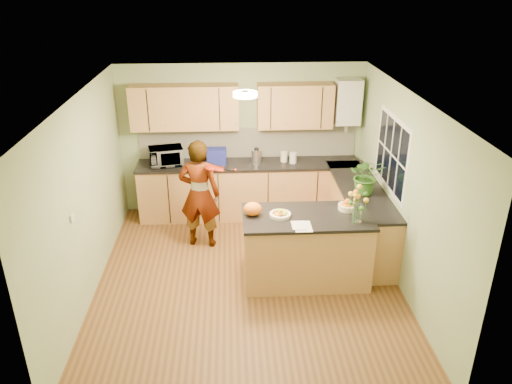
{
  "coord_description": "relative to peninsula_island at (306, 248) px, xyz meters",
  "views": [
    {
      "loc": [
        -0.2,
        -5.68,
        3.86
      ],
      "look_at": [
        0.14,
        0.5,
        1.07
      ],
      "focal_mm": 35.0,
      "sensor_mm": 36.0,
      "label": 1
    }
  ],
  "objects": [
    {
      "name": "wall_right",
      "position": [
        1.23,
        0.01,
        0.77
      ],
      "size": [
        0.02,
        4.5,
        2.5
      ],
      "primitive_type": "cube",
      "color": "gray",
      "rests_on": "floor"
    },
    {
      "name": "light_switch",
      "position": [
        -2.76,
        -0.59,
        0.82
      ],
      "size": [
        0.02,
        0.09,
        0.09
      ],
      "primitive_type": "cube",
      "color": "silver",
      "rests_on": "wall_left"
    },
    {
      "name": "wall_back",
      "position": [
        -0.77,
        2.26,
        0.77
      ],
      "size": [
        4.0,
        0.02,
        2.5
      ],
      "primitive_type": "cube",
      "color": "gray",
      "rests_on": "floor"
    },
    {
      "name": "potted_plant",
      "position": [
        0.93,
        0.67,
        0.73
      ],
      "size": [
        0.55,
        0.5,
        0.54
      ],
      "primitive_type": "imported",
      "rotation": [
        0.0,
        0.0,
        -0.18
      ],
      "color": "#356A23",
      "rests_on": "right_counter"
    },
    {
      "name": "floor",
      "position": [
        -0.77,
        0.01,
        -0.48
      ],
      "size": [
        4.5,
        4.5,
        0.0
      ],
      "primitive_type": "plane",
      "color": "#573618",
      "rests_on": "ground"
    },
    {
      "name": "violinist",
      "position": [
        -1.43,
        1.01,
        0.35
      ],
      "size": [
        0.67,
        0.5,
        1.66
      ],
      "primitive_type": "imported",
      "rotation": [
        0.0,
        0.0,
        2.96
      ],
      "color": "#E4B08B",
      "rests_on": "floor"
    },
    {
      "name": "fruit_dish",
      "position": [
        -0.35,
        0.0,
        0.51
      ],
      "size": [
        0.27,
        0.27,
        0.1
      ],
      "color": "beige",
      "rests_on": "peninsula_island"
    },
    {
      "name": "peninsula_island",
      "position": [
        0.0,
        0.0,
        0.0
      ],
      "size": [
        1.66,
        0.85,
        0.95
      ],
      "color": "#AE8245",
      "rests_on": "floor"
    },
    {
      "name": "boiler",
      "position": [
        0.93,
        2.1,
        1.42
      ],
      "size": [
        0.4,
        0.3,
        0.86
      ],
      "color": "silver",
      "rests_on": "wall_back"
    },
    {
      "name": "back_counter",
      "position": [
        -0.67,
        1.96,
        -0.01
      ],
      "size": [
        3.64,
        0.62,
        0.94
      ],
      "color": "#AE8245",
      "rests_on": "floor"
    },
    {
      "name": "jar_white",
      "position": [
        0.05,
        1.92,
        0.55
      ],
      "size": [
        0.13,
        0.13,
        0.18
      ],
      "primitive_type": "cylinder",
      "rotation": [
        0.0,
        0.0,
        -0.19
      ],
      "color": "silver",
      "rests_on": "back_counter"
    },
    {
      "name": "orange_bag",
      "position": [
        -0.7,
        0.05,
        0.56
      ],
      "size": [
        0.28,
        0.25,
        0.18
      ],
      "primitive_type": "ellipsoid",
      "rotation": [
        0.0,
        0.0,
        0.25
      ],
      "color": "orange",
      "rests_on": "peninsula_island"
    },
    {
      "name": "blue_box",
      "position": [
        -1.19,
        1.98,
        0.59
      ],
      "size": [
        0.31,
        0.23,
        0.25
      ],
      "primitive_type": "cube",
      "rotation": [
        0.0,
        0.0,
        -0.02
      ],
      "color": "navy",
      "rests_on": "back_counter"
    },
    {
      "name": "orange_bowl",
      "position": [
        0.55,
        0.15,
        0.53
      ],
      "size": [
        0.24,
        0.24,
        0.14
      ],
      "color": "beige",
      "rests_on": "peninsula_island"
    },
    {
      "name": "upper_cabinets",
      "position": [
        -0.95,
        2.09,
        1.37
      ],
      "size": [
        3.2,
        0.34,
        0.7
      ],
      "color": "#AE8245",
      "rests_on": "wall_back"
    },
    {
      "name": "wall_left",
      "position": [
        -2.77,
        0.01,
        0.77
      ],
      "size": [
        0.02,
        4.5,
        2.5
      ],
      "primitive_type": "cube",
      "color": "gray",
      "rests_on": "floor"
    },
    {
      "name": "ceiling_lamp",
      "position": [
        -0.77,
        0.31,
        1.98
      ],
      "size": [
        0.3,
        0.3,
        0.07
      ],
      "color": "#FFEABF",
      "rests_on": "ceiling"
    },
    {
      "name": "papers",
      "position": [
        -0.1,
        -0.3,
        0.48
      ],
      "size": [
        0.21,
        0.29,
        0.01
      ],
      "primitive_type": "cube",
      "color": "silver",
      "rests_on": "peninsula_island"
    },
    {
      "name": "jar_cream",
      "position": [
        -0.09,
        2.0,
        0.55
      ],
      "size": [
        0.14,
        0.14,
        0.17
      ],
      "primitive_type": "cylinder",
      "rotation": [
        0.0,
        0.0,
        -0.39
      ],
      "color": "beige",
      "rests_on": "back_counter"
    },
    {
      "name": "flower_vase",
      "position": [
        0.6,
        -0.18,
        0.81
      ],
      "size": [
        0.27,
        0.27,
        0.5
      ],
      "rotation": [
        0.0,
        0.0,
        0.08
      ],
      "color": "silver",
      "rests_on": "peninsula_island"
    },
    {
      "name": "microwave",
      "position": [
        -2.01,
        1.95,
        0.61
      ],
      "size": [
        0.59,
        0.46,
        0.29
      ],
      "primitive_type": "imported",
      "rotation": [
        0.0,
        0.0,
        0.21
      ],
      "color": "silver",
      "rests_on": "back_counter"
    },
    {
      "name": "kettle",
      "position": [
        -0.55,
        1.96,
        0.59
      ],
      "size": [
        0.16,
        0.16,
        0.31
      ],
      "rotation": [
        0.0,
        0.0,
        0.01
      ],
      "color": "silver",
      "rests_on": "back_counter"
    },
    {
      "name": "right_counter",
      "position": [
        0.93,
        0.86,
        -0.01
      ],
      "size": [
        0.62,
        2.24,
        0.94
      ],
      "color": "#AE8245",
      "rests_on": "floor"
    },
    {
      "name": "window_right",
      "position": [
        1.22,
        0.61,
        1.07
      ],
      "size": [
        0.01,
        1.3,
        1.05
      ],
      "color": "silver",
      "rests_on": "wall_right"
    },
    {
      "name": "violin",
      "position": [
        -1.23,
        0.79,
        0.85
      ],
      "size": [
        0.58,
        0.5,
        0.15
      ],
      "primitive_type": null,
      "rotation": [
        0.17,
        0.0,
        -0.61
      ],
      "color": "#500F05",
      "rests_on": "violinist"
    },
    {
      "name": "wall_front",
      "position": [
        -0.77,
        -2.24,
        0.77
      ],
      "size": [
        4.0,
        0.02,
        2.5
      ],
      "primitive_type": "cube",
      "color": "gray",
      "rests_on": "floor"
    },
    {
      "name": "splashback",
      "position": [
        -0.67,
        2.25,
        0.72
      ],
      "size": [
        3.6,
        0.02,
        0.52
      ],
      "primitive_type": "cube",
      "color": "white",
      "rests_on": "back_counter"
    },
    {
      "name": "ceiling",
      "position": [
        -0.77,
        0.01,
        2.02
      ],
      "size": [
        4.0,
        4.5,
        0.02
      ],
      "primitive_type": "cube",
      "color": "silver",
      "rests_on": "wall_back"
    }
  ]
}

